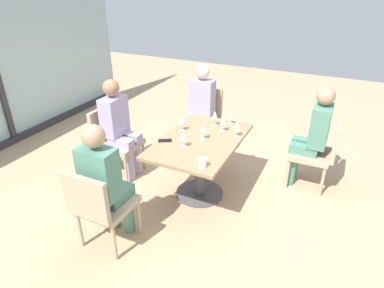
# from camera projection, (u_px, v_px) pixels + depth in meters

# --- Properties ---
(ground_plane) EXTENTS (12.00, 12.00, 0.00)m
(ground_plane) POSITION_uv_depth(u_px,v_px,m) (200.00, 194.00, 3.98)
(ground_plane) COLOR tan
(dining_table_main) EXTENTS (1.28, 0.82, 0.73)m
(dining_table_main) POSITION_uv_depth(u_px,v_px,m) (200.00, 155.00, 3.73)
(dining_table_main) COLOR #997551
(dining_table_main) RESTS_ON ground_plane
(chair_far_right) EXTENTS (0.50, 0.46, 0.87)m
(chair_far_right) POSITION_uv_depth(u_px,v_px,m) (203.00, 115.00, 4.86)
(chair_far_right) COLOR tan
(chair_far_right) RESTS_ON ground_plane
(chair_front_right) EXTENTS (0.46, 0.50, 0.87)m
(chair_front_right) POSITION_uv_depth(u_px,v_px,m) (320.00, 150.00, 3.91)
(chair_front_right) COLOR tan
(chair_front_right) RESTS_ON ground_plane
(chair_far_left) EXTENTS (0.50, 0.46, 0.87)m
(chair_far_left) POSITION_uv_depth(u_px,v_px,m) (100.00, 204.00, 3.00)
(chair_far_left) COLOR tan
(chair_far_left) RESTS_ON ground_plane
(chair_near_window) EXTENTS (0.46, 0.51, 0.87)m
(chair_near_window) POSITION_uv_depth(u_px,v_px,m) (114.00, 138.00, 4.21)
(chair_near_window) COLOR tan
(chair_near_window) RESTS_ON ground_plane
(person_far_right) EXTENTS (0.39, 0.34, 1.26)m
(person_far_right) POSITION_uv_depth(u_px,v_px,m) (200.00, 105.00, 4.68)
(person_far_right) COLOR #9E93B7
(person_far_right) RESTS_ON ground_plane
(person_front_right) EXTENTS (0.34, 0.39, 1.26)m
(person_front_right) POSITION_uv_depth(u_px,v_px,m) (313.00, 133.00, 3.86)
(person_front_right) COLOR #4C7F6B
(person_front_right) RESTS_ON ground_plane
(person_far_left) EXTENTS (0.39, 0.34, 1.26)m
(person_far_left) POSITION_uv_depth(u_px,v_px,m) (105.00, 179.00, 3.00)
(person_far_left) COLOR #4C7F6B
(person_far_left) RESTS_ON ground_plane
(person_near_window) EXTENTS (0.34, 0.39, 1.26)m
(person_near_window) POSITION_uv_depth(u_px,v_px,m) (119.00, 124.00, 4.08)
(person_near_window) COLOR #9E93B7
(person_near_window) RESTS_ON ground_plane
(wine_glass_0) EXTENTS (0.07, 0.07, 0.18)m
(wine_glass_0) POSITION_uv_depth(u_px,v_px,m) (203.00, 128.00, 3.59)
(wine_glass_0) COLOR silver
(wine_glass_0) RESTS_ON dining_table_main
(wine_glass_1) EXTENTS (0.07, 0.07, 0.18)m
(wine_glass_1) POSITION_uv_depth(u_px,v_px,m) (231.00, 113.00, 3.96)
(wine_glass_1) COLOR silver
(wine_glass_1) RESTS_ON dining_table_main
(wine_glass_2) EXTENTS (0.07, 0.07, 0.18)m
(wine_glass_2) POSITION_uv_depth(u_px,v_px,m) (237.00, 125.00, 3.65)
(wine_glass_2) COLOR silver
(wine_glass_2) RESTS_ON dining_table_main
(wine_glass_3) EXTENTS (0.07, 0.07, 0.18)m
(wine_glass_3) POSITION_uv_depth(u_px,v_px,m) (223.00, 121.00, 3.77)
(wine_glass_3) COLOR silver
(wine_glass_3) RESTS_ON dining_table_main
(wine_glass_4) EXTENTS (0.07, 0.07, 0.18)m
(wine_glass_4) POSITION_uv_depth(u_px,v_px,m) (182.00, 120.00, 3.79)
(wine_glass_4) COLOR silver
(wine_glass_4) RESTS_ON dining_table_main
(wine_glass_5) EXTENTS (0.07, 0.07, 0.18)m
(wine_glass_5) POSITION_uv_depth(u_px,v_px,m) (215.00, 115.00, 3.92)
(wine_glass_5) COLOR silver
(wine_glass_5) RESTS_ON dining_table_main
(wine_glass_6) EXTENTS (0.07, 0.07, 0.18)m
(wine_glass_6) POSITION_uv_depth(u_px,v_px,m) (184.00, 135.00, 3.43)
(wine_glass_6) COLOR silver
(wine_glass_6) RESTS_ON dining_table_main
(coffee_cup) EXTENTS (0.08, 0.08, 0.09)m
(coffee_cup) POSITION_uv_depth(u_px,v_px,m) (203.00, 163.00, 3.11)
(coffee_cup) COLOR white
(coffee_cup) RESTS_ON dining_table_main
(cell_phone_on_table) EXTENTS (0.13, 0.16, 0.01)m
(cell_phone_on_table) POSITION_uv_depth(u_px,v_px,m) (165.00, 141.00, 3.61)
(cell_phone_on_table) COLOR black
(cell_phone_on_table) RESTS_ON dining_table_main
(handbag_0) EXTENTS (0.31, 0.19, 0.28)m
(handbag_0) POSITION_uv_depth(u_px,v_px,m) (228.00, 139.00, 4.98)
(handbag_0) COLOR beige
(handbag_0) RESTS_ON ground_plane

